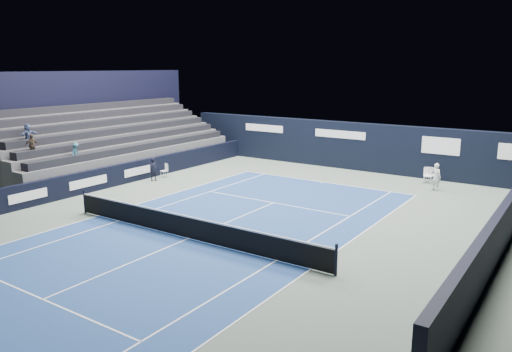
{
  "coord_description": "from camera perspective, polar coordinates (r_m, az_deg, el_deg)",
  "views": [
    {
      "loc": [
        12.79,
        -14.09,
        6.73
      ],
      "look_at": [
        -0.96,
        6.22,
        1.3
      ],
      "focal_mm": 35.0,
      "sensor_mm": 36.0,
      "label": 1
    }
  ],
  "objects": [
    {
      "name": "spectator_stand",
      "position": [
        33.85,
        -16.82,
        3.84
      ],
      "size": [
        6.0,
        18.0,
        6.4
      ],
      "color": "#4F4F52",
      "rests_on": "ground"
    },
    {
      "name": "enclosure_wall_right",
      "position": [
        21.04,
        26.53,
        -4.95
      ],
      "size": [
        0.3,
        22.0,
        1.8
      ],
      "primitive_type": "cube",
      "color": "black",
      "rests_on": "ground"
    },
    {
      "name": "tennis_net",
      "position": [
        20.02,
        -7.77,
        -5.74
      ],
      "size": [
        12.9,
        0.1,
        1.1
      ],
      "color": "black",
      "rests_on": "ground"
    },
    {
      "name": "tennis_player",
      "position": [
        29.16,
        19.9,
        -0.08
      ],
      "size": [
        0.65,
        0.89,
        1.52
      ],
      "color": "silver",
      "rests_on": "ground"
    },
    {
      "name": "line_judge_chair",
      "position": [
        31.26,
        -10.34,
        0.75
      ],
      "size": [
        0.47,
        0.46,
        0.85
      ],
      "rotation": [
        0.0,
        0.0,
        -0.31
      ],
      "color": "white",
      "rests_on": "ground"
    },
    {
      "name": "back_sponsor_wall",
      "position": [
        33.55,
        11.29,
        3.36
      ],
      "size": [
        26.0,
        0.63,
        3.1
      ],
      "color": "black",
      "rests_on": "ground"
    },
    {
      "name": "court_surface",
      "position": [
        20.18,
        -7.73,
        -7.1
      ],
      "size": [
        10.97,
        23.77,
        0.01
      ],
      "primitive_type": "cube",
      "color": "navy",
      "rests_on": "ground"
    },
    {
      "name": "ground",
      "position": [
        21.63,
        -4.19,
        -5.68
      ],
      "size": [
        48.0,
        48.0,
        0.0
      ],
      "primitive_type": "plane",
      "color": "#566659",
      "rests_on": "ground"
    },
    {
      "name": "line_judge",
      "position": [
        30.29,
        -11.62,
        0.74
      ],
      "size": [
        0.46,
        0.58,
        1.4
      ],
      "primitive_type": "imported",
      "rotation": [
        0.0,
        0.0,
        1.3
      ],
      "color": "black",
      "rests_on": "ground"
    },
    {
      "name": "side_barrier_left",
      "position": [
        30.61,
        -13.63,
        0.57
      ],
      "size": [
        0.33,
        22.0,
        1.2
      ],
      "color": "black",
      "rests_on": "ground"
    },
    {
      "name": "folding_chair_back_a",
      "position": [
        30.85,
        19.0,
        0.21
      ],
      "size": [
        0.53,
        0.52,
        0.94
      ],
      "rotation": [
        0.0,
        0.0,
        0.36
      ],
      "color": "white",
      "rests_on": "ground"
    },
    {
      "name": "court_markings",
      "position": [
        20.18,
        -7.73,
        -7.08
      ],
      "size": [
        11.03,
        23.83,
        0.0
      ],
      "color": "white",
      "rests_on": "court_surface"
    },
    {
      "name": "folding_chair_back_b",
      "position": [
        31.13,
        19.36,
        0.23
      ],
      "size": [
        0.44,
        0.43,
        0.88
      ],
      "rotation": [
        0.0,
        0.0,
        -0.14
      ],
      "color": "silver",
      "rests_on": "ground"
    }
  ]
}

